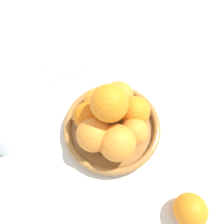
# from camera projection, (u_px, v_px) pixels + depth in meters

# --- Properties ---
(ground_plane) EXTENTS (4.00, 4.00, 0.00)m
(ground_plane) POSITION_uv_depth(u_px,v_px,m) (112.00, 129.00, 0.58)
(ground_plane) COLOR silver
(fruit_bowl) EXTENTS (0.25, 0.25, 0.03)m
(fruit_bowl) POSITION_uv_depth(u_px,v_px,m) (112.00, 127.00, 0.56)
(fruit_bowl) COLOR #A57238
(fruit_bowl) RESTS_ON ground_plane
(orange_pile) EXTENTS (0.18, 0.19, 0.14)m
(orange_pile) POSITION_uv_depth(u_px,v_px,m) (112.00, 118.00, 0.50)
(orange_pile) COLOR orange
(orange_pile) RESTS_ON fruit_bowl
(stray_orange) EXTENTS (0.07, 0.07, 0.07)m
(stray_orange) POSITION_uv_depth(u_px,v_px,m) (190.00, 210.00, 0.46)
(stray_orange) COLOR orange
(stray_orange) RESTS_ON ground_plane
(napkin_folded) EXTENTS (0.16, 0.16, 0.01)m
(napkin_folded) POSITION_uv_depth(u_px,v_px,m) (65.00, 59.00, 0.67)
(napkin_folded) COLOR silver
(napkin_folded) RESTS_ON ground_plane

